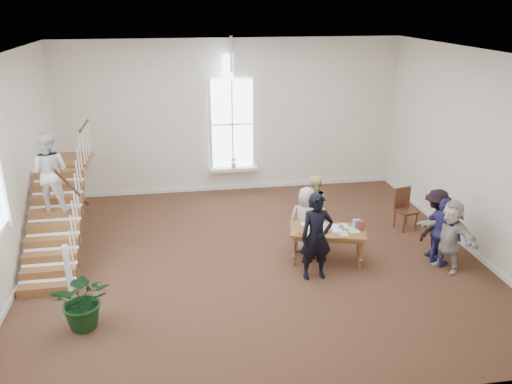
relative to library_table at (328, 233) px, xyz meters
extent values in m
plane|color=#44291A|center=(-1.54, 0.38, -0.69)|extent=(10.00, 10.00, 0.00)
plane|color=white|center=(-1.54, 4.88, 1.56)|extent=(10.00, 0.00, 10.00)
plane|color=white|center=(-1.54, -4.12, 1.56)|extent=(10.00, 0.00, 10.00)
plane|color=white|center=(-6.54, 0.38, 1.56)|extent=(0.00, 9.00, 9.00)
plane|color=white|center=(3.46, 0.38, 1.56)|extent=(0.00, 9.00, 9.00)
plane|color=white|center=(-1.54, 0.38, 3.81)|extent=(10.00, 10.00, 0.00)
cube|color=white|center=(-1.54, 4.70, 0.01)|extent=(1.45, 0.28, 0.10)
plane|color=white|center=(-1.54, 4.82, 1.36)|extent=(2.60, 0.00, 2.60)
plane|color=white|center=(-1.54, 4.82, 2.96)|extent=(0.60, 0.60, 0.85)
cube|color=white|center=(-1.54, 4.85, -0.63)|extent=(10.00, 0.04, 0.12)
imported|color=pink|center=(-1.54, 4.67, 0.21)|extent=(0.17, 0.17, 0.30)
cube|color=brown|center=(-5.89, -0.42, -0.59)|extent=(1.10, 0.30, 0.20)
cube|color=brown|center=(-5.89, -0.12, -0.39)|extent=(1.10, 0.30, 0.20)
cube|color=brown|center=(-5.89, 0.18, -0.19)|extent=(1.10, 0.30, 0.20)
cube|color=brown|center=(-5.89, 0.48, 0.01)|extent=(1.10, 0.30, 0.20)
cube|color=brown|center=(-5.89, 0.78, 0.21)|extent=(1.10, 0.30, 0.20)
cube|color=brown|center=(-5.89, 1.08, 0.41)|extent=(1.10, 0.30, 0.20)
cube|color=brown|center=(-5.89, 1.38, 0.61)|extent=(1.10, 0.30, 0.20)
cube|color=brown|center=(-5.89, 1.68, 0.81)|extent=(1.10, 0.30, 0.20)
cube|color=brown|center=(-5.89, 1.98, 1.01)|extent=(1.10, 0.30, 0.20)
cube|color=brown|center=(-5.89, 2.88, 1.05)|extent=(1.10, 1.20, 0.12)
cube|color=white|center=(-5.40, -0.57, -0.14)|extent=(0.10, 0.10, 1.10)
cylinder|color=#3A1D0F|center=(-5.39, 0.78, 1.06)|extent=(0.07, 2.74, 1.86)
imported|color=silver|center=(-5.89, 1.08, 1.38)|extent=(0.94, 0.79, 1.72)
cube|color=brown|center=(0.00, 0.00, 0.06)|extent=(1.79, 1.22, 0.05)
cube|color=brown|center=(0.00, 0.00, -0.02)|extent=(1.65, 1.08, 0.10)
cylinder|color=brown|center=(-0.77, -0.10, -0.33)|extent=(0.07, 0.07, 0.72)
cylinder|color=brown|center=(0.61, -0.49, -0.33)|extent=(0.07, 0.07, 0.72)
cylinder|color=brown|center=(-0.61, 0.49, -0.33)|extent=(0.07, 0.07, 0.72)
cylinder|color=brown|center=(0.78, 0.11, -0.33)|extent=(0.07, 0.07, 0.72)
cube|color=silver|center=(-0.34, 0.01, 0.11)|extent=(0.29, 0.34, 0.06)
cube|color=beige|center=(-0.01, 0.01, 0.10)|extent=(0.21, 0.25, 0.04)
cube|color=tan|center=(-0.09, -0.02, 0.11)|extent=(0.25, 0.27, 0.05)
cube|color=silver|center=(0.11, 0.02, 0.10)|extent=(0.24, 0.28, 0.03)
cube|color=#4C5972|center=(0.26, 0.04, 0.10)|extent=(0.27, 0.27, 0.04)
cube|color=maroon|center=(-0.58, -0.04, 0.09)|extent=(0.26, 0.34, 0.02)
cube|color=white|center=(-0.41, 0.33, 0.09)|extent=(0.24, 0.22, 0.02)
cube|color=#BFB299|center=(-0.41, 0.02, 0.10)|extent=(0.29, 0.32, 0.03)
cube|color=silver|center=(0.15, -0.19, 0.11)|extent=(0.27, 0.25, 0.06)
cube|color=beige|center=(0.54, -0.17, 0.10)|extent=(0.28, 0.32, 0.03)
cube|color=tan|center=(-0.05, 0.15, 0.11)|extent=(0.33, 0.33, 0.06)
cube|color=silver|center=(-0.50, -0.04, 0.09)|extent=(0.27, 0.33, 0.02)
cube|color=#4C5972|center=(0.17, -0.07, 0.10)|extent=(0.26, 0.25, 0.04)
cube|color=maroon|center=(-0.14, -0.08, 0.09)|extent=(0.24, 0.25, 0.02)
cube|color=white|center=(0.17, 0.03, 0.11)|extent=(0.22, 0.27, 0.05)
cube|color=#BFB299|center=(0.26, -0.31, 0.10)|extent=(0.22, 0.32, 0.04)
cube|color=silver|center=(0.40, 0.08, 0.09)|extent=(0.19, 0.26, 0.03)
imported|color=black|center=(-0.45, -0.65, 0.25)|extent=(0.70, 0.48, 1.88)
imported|color=#BAB7AC|center=(-0.35, 0.60, 0.08)|extent=(0.84, 0.64, 1.54)
imported|color=beige|center=(-0.05, 1.10, 0.14)|extent=(0.92, 0.79, 1.64)
imported|color=navy|center=(2.39, -0.56, 0.10)|extent=(0.72, 1.00, 1.57)
imported|color=black|center=(2.46, -0.11, 0.11)|extent=(1.18, 1.08, 1.59)
imported|color=#BEB3AB|center=(2.46, -0.76, 0.11)|extent=(1.08, 1.54, 1.60)
imported|color=black|center=(-4.94, -1.66, -0.13)|extent=(1.01, 0.87, 1.11)
cube|color=#3A1D0F|center=(2.46, 1.29, -0.19)|extent=(0.55, 0.55, 0.05)
cube|color=#3A1D0F|center=(2.41, 1.49, 0.10)|extent=(0.46, 0.15, 0.55)
cylinder|color=#3A1D0F|center=(2.32, 1.06, -0.44)|extent=(0.04, 0.04, 0.48)
cylinder|color=#3A1D0F|center=(2.68, 1.15, -0.44)|extent=(0.04, 0.04, 0.48)
cylinder|color=#3A1D0F|center=(2.23, 1.43, -0.44)|extent=(0.04, 0.04, 0.48)
cylinder|color=#3A1D0F|center=(2.59, 1.51, -0.44)|extent=(0.04, 0.04, 0.48)
camera|label=1|loc=(-3.13, -9.55, 4.81)|focal=35.00mm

